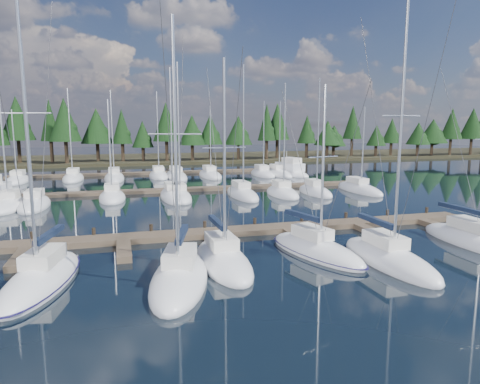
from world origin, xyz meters
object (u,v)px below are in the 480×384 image
object	(u,v)px
front_sailboat_2	(180,278)
front_sailboat_6	(475,241)
front_sailboat_4	(316,250)
front_sailboat_5	(388,258)
main_dock	(209,235)
motor_yacht_right	(290,172)
front_sailboat_3	(223,260)
front_sailboat_1	(42,278)

from	to	relation	value
front_sailboat_2	front_sailboat_6	distance (m)	20.45
front_sailboat_4	front_sailboat_5	xyz separation A→B (m)	(3.36, -2.79, 0.03)
front_sailboat_2	front_sailboat_6	xyz separation A→B (m)	(20.38, 1.62, -0.01)
main_dock	motor_yacht_right	size ratio (longest dim) A/B	4.43
front_sailboat_4	front_sailboat_2	bearing A→B (deg)	-163.38
main_dock	front_sailboat_4	world-z (taller)	front_sailboat_4
main_dock	front_sailboat_2	xyz separation A→B (m)	(-3.31, -8.41, 0.08)
front_sailboat_3	front_sailboat_5	xyz separation A→B (m)	(9.49, -2.36, 0.02)
front_sailboat_1	front_sailboat_5	bearing A→B (deg)	-5.81
front_sailboat_3	front_sailboat_6	distance (m)	17.54
front_sailboat_5	front_sailboat_6	size ratio (longest dim) A/B	1.20
front_sailboat_4	front_sailboat_5	world-z (taller)	front_sailboat_5
front_sailboat_3	front_sailboat_5	size ratio (longest dim) A/B	0.80
front_sailboat_1	front_sailboat_4	size ratio (longest dim) A/B	1.40
front_sailboat_3	front_sailboat_5	bearing A→B (deg)	-13.93
front_sailboat_4	front_sailboat_6	world-z (taller)	front_sailboat_6
motor_yacht_right	front_sailboat_6	bearing A→B (deg)	-95.12
front_sailboat_1	front_sailboat_4	world-z (taller)	front_sailboat_1
front_sailboat_3	front_sailboat_5	distance (m)	9.78
motor_yacht_right	front_sailboat_5	bearing A→B (deg)	-105.08
front_sailboat_6	motor_yacht_right	bearing A→B (deg)	84.88
motor_yacht_right	front_sailboat_4	bearing A→B (deg)	-110.29
front_sailboat_4	front_sailboat_5	distance (m)	4.36
main_dock	front_sailboat_5	xyz separation A→B (m)	(9.04, -8.51, 0.10)
front_sailboat_4	motor_yacht_right	world-z (taller)	front_sailboat_4
front_sailboat_2	front_sailboat_3	distance (m)	3.64
front_sailboat_6	motor_yacht_right	distance (m)	42.25
front_sailboat_2	front_sailboat_3	size ratio (longest dim) A/B	1.12
front_sailboat_2	front_sailboat_6	size ratio (longest dim) A/B	1.07
front_sailboat_5	front_sailboat_1	bearing A→B (deg)	174.19
front_sailboat_1	front_sailboat_3	bearing A→B (deg)	2.39
motor_yacht_right	front_sailboat_3	bearing A→B (deg)	-117.20
front_sailboat_3	motor_yacht_right	size ratio (longest dim) A/B	1.26
front_sailboat_3	motor_yacht_right	bearing A→B (deg)	62.80
front_sailboat_2	main_dock	bearing A→B (deg)	68.53
main_dock	front_sailboat_1	bearing A→B (deg)	-147.10
front_sailboat_2	front_sailboat_5	xyz separation A→B (m)	(12.35, -0.10, 0.02)
main_dock	front_sailboat_2	size ratio (longest dim) A/B	3.16
front_sailboat_2	front_sailboat_3	bearing A→B (deg)	38.30
front_sailboat_6	front_sailboat_3	bearing A→B (deg)	177.93
main_dock	front_sailboat_3	size ratio (longest dim) A/B	3.53
main_dock	motor_yacht_right	bearing A→B (deg)	59.43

